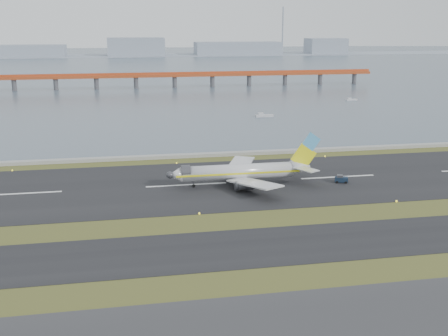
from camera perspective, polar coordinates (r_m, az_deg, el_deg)
The scene contains 11 objects.
ground at distance 112.01m, azimuth -1.96°, elevation -5.99°, with size 1000.00×1000.00×0.00m, color #334217.
taxiway_strip at distance 100.98m, azimuth -0.90°, elevation -8.30°, with size 1000.00×18.00×0.10m, color black.
runway_strip at distance 140.24m, azimuth -3.86°, elevation -1.74°, with size 1000.00×45.00×0.10m, color black.
seawall at distance 168.98m, azimuth -5.11°, elevation 1.20°, with size 1000.00×2.50×1.00m, color gray.
bay_water at distance 565.32m, azimuth -9.31°, elevation 10.32°, with size 1400.00×800.00×1.30m, color #455563.
red_pier at distance 356.98m, azimuth -5.05°, elevation 9.30°, with size 260.00×5.00×10.20m.
far_shoreline at distance 725.09m, azimuth -8.63°, elevation 11.71°, with size 1400.00×80.00×60.50m.
airliner at distance 139.33m, azimuth 2.00°, elevation -0.37°, with size 38.52×32.89×12.80m.
pushback_tug at distance 144.83m, azimuth 11.81°, elevation -1.11°, with size 3.62×2.76×2.05m.
workboat_near at distance 243.62m, azimuth 4.06°, elevation 5.34°, with size 7.83×2.49×1.90m.
workboat_far at distance 303.14m, azimuth 12.78°, elevation 6.79°, with size 6.20×2.65×1.46m.
Camera 1 is at (-15.91, -103.73, 39.15)m, focal length 45.00 mm.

